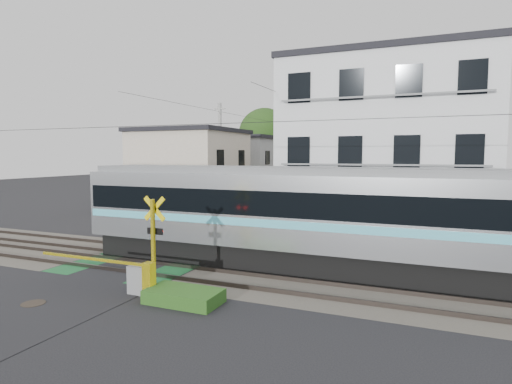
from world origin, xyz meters
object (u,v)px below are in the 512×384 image
at_px(crossing_signal_near, 142,272).
at_px(manhole_cover, 33,304).
at_px(commuter_train, 311,216).
at_px(pedestrian, 317,187).
at_px(crossing_signal_far, 150,226).
at_px(apartment_block, 388,149).

height_order(crossing_signal_near, manhole_cover, crossing_signal_near).
height_order(commuter_train, pedestrian, commuter_train).
relative_size(crossing_signal_near, crossing_signal_far, 1.00).
bearing_deg(commuter_train, crossing_signal_far, 165.10).
bearing_deg(pedestrian, commuter_train, 98.42).
bearing_deg(commuter_train, manhole_cover, -133.44).
height_order(crossing_signal_far, pedestrian, crossing_signal_far).
bearing_deg(crossing_signal_far, manhole_cover, -73.28).
xyz_separation_m(commuter_train, manhole_cover, (-6.44, -6.80, -2.04)).
xyz_separation_m(commuter_train, crossing_signal_near, (-4.05, -4.85, -1.34)).
height_order(crossing_signal_far, manhole_cover, crossing_signal_far).
distance_m(pedestrian, manhole_cover, 37.14).
bearing_deg(apartment_block, crossing_signal_near, -114.22).
bearing_deg(crossing_signal_near, pedestrian, 95.96).
bearing_deg(commuter_train, crossing_signal_near, -129.82).
bearing_deg(crossing_signal_far, commuter_train, -14.90).
relative_size(commuter_train, pedestrian, 11.79).
relative_size(commuter_train, crossing_signal_far, 3.94).
distance_m(apartment_block, manhole_cover, 17.84).
height_order(crossing_signal_far, apartment_block, apartment_block).
bearing_deg(crossing_signal_far, pedestrian, 86.92).
relative_size(crossing_signal_far, apartment_block, 0.46).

